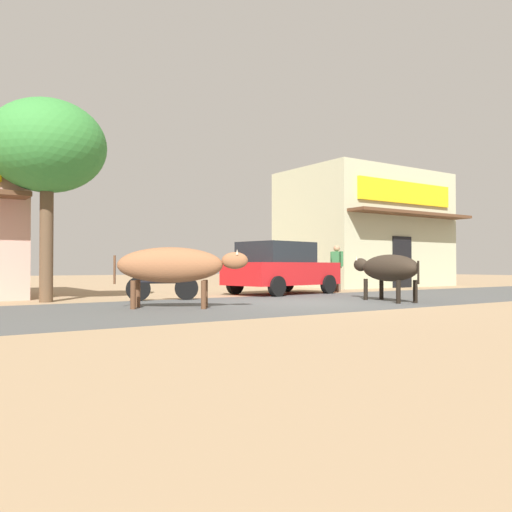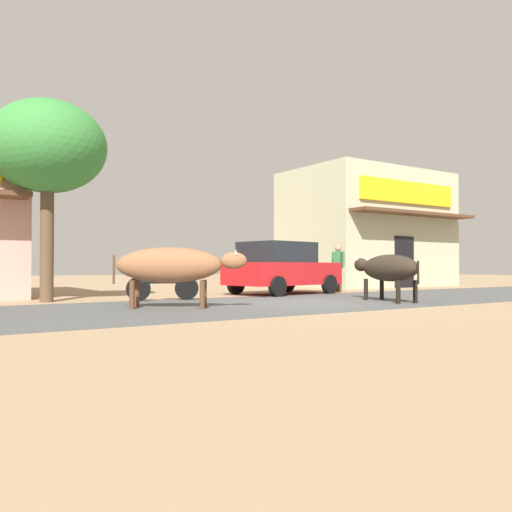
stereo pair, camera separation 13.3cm
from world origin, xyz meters
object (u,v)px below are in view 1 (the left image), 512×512
object	(u,v)px
cow_near_brown	(173,265)
pedestrian_by_shop	(337,264)
cow_far_dark	(388,268)
roadside_tree	(47,148)
parked_motorcycle	(164,282)
parked_hatchback_car	(280,267)

from	to	relation	value
cow_near_brown	pedestrian_by_shop	world-z (taller)	pedestrian_by_shop
cow_far_dark	cow_near_brown	bearing A→B (deg)	168.90
roadside_tree	pedestrian_by_shop	xyz separation A→B (m)	(9.64, -0.01, -2.88)
roadside_tree	parked_motorcycle	xyz separation A→B (m)	(2.66, -1.05, -3.35)
parked_motorcycle	roadside_tree	bearing A→B (deg)	158.39
parked_hatchback_car	parked_motorcycle	world-z (taller)	parked_hatchback_car
parked_hatchback_car	parked_motorcycle	distance (m)	4.46
parked_motorcycle	cow_near_brown	size ratio (longest dim) A/B	0.71
parked_hatchback_car	parked_motorcycle	xyz separation A→B (m)	(-4.37, -0.82, -0.37)
roadside_tree	cow_near_brown	distance (m)	4.85
pedestrian_by_shop	roadside_tree	bearing A→B (deg)	179.92
cow_far_dark	pedestrian_by_shop	distance (m)	5.11
roadside_tree	parked_motorcycle	size ratio (longest dim) A/B	2.71
parked_motorcycle	cow_far_dark	world-z (taller)	cow_far_dark
cow_far_dark	parked_motorcycle	bearing A→B (deg)	142.78
roadside_tree	cow_near_brown	world-z (taller)	roadside_tree
parked_hatchback_car	cow_near_brown	bearing A→B (deg)	-148.48
cow_near_brown	pedestrian_by_shop	bearing A→B (deg)	23.60
parked_hatchback_car	parked_motorcycle	size ratio (longest dim) A/B	2.13
parked_hatchback_car	parked_motorcycle	bearing A→B (deg)	-169.32
parked_motorcycle	pedestrian_by_shop	xyz separation A→B (m)	(6.98, 1.04, 0.47)
cow_near_brown	pedestrian_by_shop	xyz separation A→B (m)	(7.85, 3.43, 0.04)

